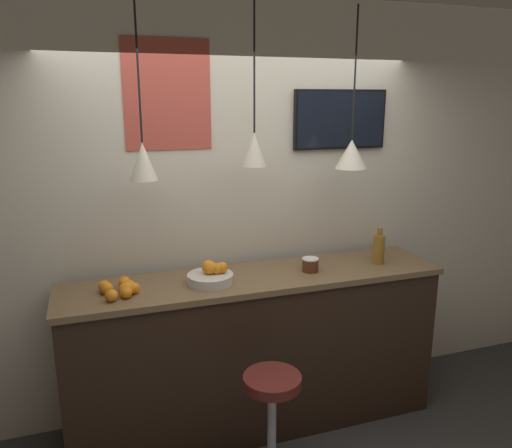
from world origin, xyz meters
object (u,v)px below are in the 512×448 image
(fruit_bowl, at_px, (211,275))
(bar_stool, at_px, (272,417))
(juice_bottle, at_px, (379,248))
(spread_jar, at_px, (310,265))
(mounted_tv, at_px, (340,120))

(fruit_bowl, bearing_deg, bar_stool, -71.34)
(bar_stool, xyz_separation_m, juice_bottle, (1.01, 0.58, 0.73))
(spread_jar, bearing_deg, mounted_tv, 44.45)
(bar_stool, bearing_deg, mounted_tv, 47.70)
(juice_bottle, distance_m, mounted_tv, 0.96)
(bar_stool, height_order, spread_jar, spread_jar)
(fruit_bowl, distance_m, juice_bottle, 1.21)
(juice_bottle, relative_size, mounted_tv, 0.36)
(spread_jar, bearing_deg, fruit_bowl, 179.92)
(juice_bottle, distance_m, spread_jar, 0.53)
(mounted_tv, bearing_deg, spread_jar, -135.55)
(bar_stool, xyz_separation_m, mounted_tv, (0.87, 0.95, 1.60))
(juice_bottle, bearing_deg, bar_stool, -150.13)
(fruit_bowl, xyz_separation_m, juice_bottle, (1.21, -0.00, 0.06))
(bar_stool, bearing_deg, juice_bottle, 29.87)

